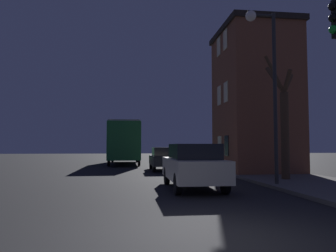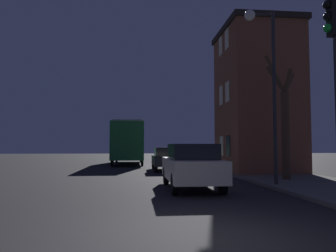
{
  "view_description": "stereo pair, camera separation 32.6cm",
  "coord_description": "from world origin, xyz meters",
  "px_view_note": "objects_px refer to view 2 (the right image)",
  "views": [
    {
      "loc": [
        -1.18,
        -5.29,
        1.53
      ],
      "look_at": [
        0.59,
        9.05,
        2.4
      ],
      "focal_mm": 35.0,
      "sensor_mm": 36.0,
      "label": 1
    },
    {
      "loc": [
        -0.85,
        -5.32,
        1.53
      ],
      "look_at": [
        0.59,
        9.05,
        2.4
      ],
      "focal_mm": 35.0,
      "sensor_mm": 36.0,
      "label": 2
    }
  ],
  "objects_px": {
    "streetlamp": "(266,67)",
    "bare_tree": "(285,120)",
    "car_mid_lane": "(168,158)",
    "traffic_light": "(335,59)",
    "car_near_lane": "(191,165)",
    "bus": "(128,140)"
  },
  "relations": [
    {
      "from": "car_near_lane",
      "to": "bare_tree",
      "type": "bearing_deg",
      "value": 21.98
    },
    {
      "from": "traffic_light",
      "to": "bare_tree",
      "type": "xyz_separation_m",
      "value": [
        1.85,
        6.46,
        -0.88
      ]
    },
    {
      "from": "car_mid_lane",
      "to": "streetlamp",
      "type": "bearing_deg",
      "value": -71.81
    },
    {
      "from": "streetlamp",
      "to": "bare_tree",
      "type": "height_order",
      "value": "streetlamp"
    },
    {
      "from": "streetlamp",
      "to": "car_mid_lane",
      "type": "bearing_deg",
      "value": 108.19
    },
    {
      "from": "bare_tree",
      "to": "car_near_lane",
      "type": "bearing_deg",
      "value": -158.02
    },
    {
      "from": "car_mid_lane",
      "to": "traffic_light",
      "type": "bearing_deg",
      "value": -79.68
    },
    {
      "from": "streetlamp",
      "to": "car_mid_lane",
      "type": "xyz_separation_m",
      "value": [
        -2.83,
        8.62,
        -3.7
      ]
    },
    {
      "from": "bare_tree",
      "to": "bus",
      "type": "bearing_deg",
      "value": 115.32
    },
    {
      "from": "car_mid_lane",
      "to": "car_near_lane",
      "type": "bearing_deg",
      "value": -90.15
    },
    {
      "from": "traffic_light",
      "to": "car_near_lane",
      "type": "distance_m",
      "value": 5.94
    },
    {
      "from": "streetlamp",
      "to": "bus",
      "type": "bearing_deg",
      "value": 108.5
    },
    {
      "from": "bare_tree",
      "to": "traffic_light",
      "type": "bearing_deg",
      "value": -106.02
    },
    {
      "from": "bus",
      "to": "car_near_lane",
      "type": "relative_size",
      "value": 2.1
    },
    {
      "from": "streetlamp",
      "to": "traffic_light",
      "type": "distance_m",
      "value": 4.92
    },
    {
      "from": "traffic_light",
      "to": "car_mid_lane",
      "type": "distance_m",
      "value": 13.92
    },
    {
      "from": "bare_tree",
      "to": "car_mid_lane",
      "type": "height_order",
      "value": "bare_tree"
    },
    {
      "from": "streetlamp",
      "to": "traffic_light",
      "type": "height_order",
      "value": "streetlamp"
    },
    {
      "from": "bare_tree",
      "to": "car_near_lane",
      "type": "relative_size",
      "value": 1.21
    },
    {
      "from": "traffic_light",
      "to": "car_mid_lane",
      "type": "relative_size",
      "value": 1.25
    },
    {
      "from": "bare_tree",
      "to": "car_mid_lane",
      "type": "distance_m",
      "value": 8.4
    },
    {
      "from": "bus",
      "to": "car_mid_lane",
      "type": "distance_m",
      "value": 8.15
    }
  ]
}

